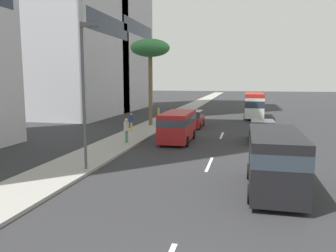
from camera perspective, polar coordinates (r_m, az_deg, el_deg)
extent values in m
plane|color=#2D2D30|center=(36.92, 9.99, 0.58)|extent=(198.00, 198.00, 0.00)
cube|color=#9E9B93|center=(37.91, -0.71, 1.00)|extent=(162.00, 3.05, 0.15)
cube|color=silver|center=(18.78, 7.00, -6.41)|extent=(3.20, 0.16, 0.01)
cube|color=silver|center=(28.34, 9.06, -1.59)|extent=(3.20, 0.16, 0.01)
cube|color=black|center=(14.61, 17.61, -5.47)|extent=(5.36, 2.02, 2.29)
cube|color=#2D3842|center=(14.50, 17.69, -3.54)|extent=(5.37, 2.03, 0.55)
cylinder|color=black|center=(16.36, 13.63, -7.45)|extent=(0.72, 0.24, 0.72)
cylinder|color=black|center=(16.50, 20.38, -7.59)|extent=(0.72, 0.24, 0.72)
cylinder|color=black|center=(13.28, 13.78, -11.08)|extent=(0.72, 0.24, 0.72)
cylinder|color=black|center=(13.46, 22.14, -11.19)|extent=(0.72, 0.24, 0.72)
cube|color=silver|center=(42.03, 14.29, 3.23)|extent=(7.00, 2.12, 2.30)
cube|color=#B2261E|center=(41.95, 14.35, 5.09)|extent=(7.00, 2.12, 0.44)
cube|color=#28333D|center=(42.00, 14.31, 3.82)|extent=(7.01, 2.13, 0.77)
cylinder|color=black|center=(44.13, 12.88, 2.23)|extent=(0.84, 0.26, 0.84)
cylinder|color=black|center=(44.17, 15.50, 2.14)|extent=(0.84, 0.26, 0.84)
cylinder|color=black|center=(40.09, 12.86, 1.67)|extent=(0.84, 0.26, 0.84)
cylinder|color=black|center=(40.14, 15.74, 1.58)|extent=(0.84, 0.26, 0.84)
cube|color=#A51E1E|center=(25.06, 1.65, 0.05)|extent=(5.12, 1.99, 2.02)
cube|color=#2D3842|center=(25.00, 1.65, 1.06)|extent=(5.13, 1.99, 0.48)
cylinder|color=black|center=(23.53, 3.17, -2.56)|extent=(0.72, 0.24, 0.72)
cylinder|color=black|center=(23.92, -1.30, -2.38)|extent=(0.72, 0.24, 0.72)
cylinder|color=black|center=(26.52, 4.30, -1.38)|extent=(0.72, 0.24, 0.72)
cylinder|color=black|center=(26.86, 0.31, -1.24)|extent=(0.72, 0.24, 0.72)
cube|color=#A51E1E|center=(32.95, 4.15, 0.79)|extent=(4.57, 1.87, 0.77)
cube|color=#38424C|center=(33.09, 4.22, 2.04)|extent=(2.51, 1.72, 0.63)
cylinder|color=black|center=(31.47, 5.29, 0.00)|extent=(0.64, 0.22, 0.64)
cylinder|color=black|center=(31.74, 2.22, 0.09)|extent=(0.64, 0.22, 0.64)
cylinder|color=black|center=(34.25, 5.93, 0.63)|extent=(0.64, 0.22, 0.64)
cylinder|color=black|center=(34.50, 3.10, 0.71)|extent=(0.64, 0.22, 0.64)
cube|color=white|center=(26.08, 15.58, -1.33)|extent=(4.35, 1.78, 0.80)
cube|color=#38424C|center=(25.76, 15.66, 0.18)|extent=(2.40, 1.64, 0.65)
cylinder|color=black|center=(27.43, 13.73, -1.37)|extent=(0.64, 0.22, 0.64)
cylinder|color=black|center=(27.50, 17.14, -1.47)|extent=(0.64, 0.22, 0.64)
cylinder|color=black|center=(24.77, 13.80, -2.35)|extent=(0.64, 0.22, 0.64)
cylinder|color=black|center=(24.85, 17.58, -2.46)|extent=(0.64, 0.22, 0.64)
cylinder|color=gold|center=(29.44, -6.26, -0.15)|extent=(0.14, 0.14, 0.76)
cylinder|color=gold|center=(29.59, -6.16, -0.11)|extent=(0.14, 0.14, 0.76)
cube|color=navy|center=(29.43, -6.23, 1.19)|extent=(0.23, 0.32, 0.60)
sphere|color=tan|center=(29.38, -6.24, 1.97)|extent=(0.21, 0.21, 0.21)
cylinder|color=#4C8C66|center=(34.87, -1.62, 1.15)|extent=(0.14, 0.14, 0.77)
cylinder|color=#4C8C66|center=(35.03, -1.55, 1.18)|extent=(0.14, 0.14, 0.77)
cube|color=gold|center=(34.88, -1.59, 2.29)|extent=(0.36, 0.28, 0.61)
sphere|color=beige|center=(34.84, -1.59, 2.96)|extent=(0.21, 0.21, 0.21)
cylinder|color=#4C8C66|center=(24.10, -7.08, -1.85)|extent=(0.14, 0.14, 0.85)
cylinder|color=#4C8C66|center=(24.25, -6.96, -1.79)|extent=(0.14, 0.14, 0.85)
cube|color=beige|center=(24.06, -7.05, -0.04)|extent=(0.37, 0.39, 0.67)
sphere|color=beige|center=(24.01, -7.07, 1.02)|extent=(0.23, 0.23, 0.23)
cylinder|color=brown|center=(33.13, -2.98, 6.10)|extent=(0.37, 0.37, 6.89)
ellipsoid|color=#388442|center=(33.25, -3.03, 13.03)|extent=(3.78, 3.78, 1.70)
cylinder|color=#4C4C51|center=(17.12, -14.05, 4.72)|extent=(0.14, 0.14, 7.20)
cube|color=#4C4C51|center=(17.10, -13.05, 16.35)|extent=(0.24, 0.90, 0.20)
cube|color=#2D3847|center=(42.42, -9.84, 16.35)|extent=(12.27, 0.08, 2.28)
cube|color=#2D3847|center=(53.36, -4.88, 15.94)|extent=(13.50, 0.08, 2.02)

